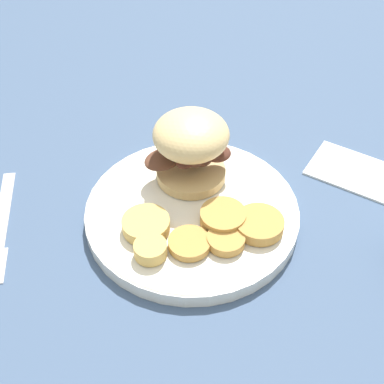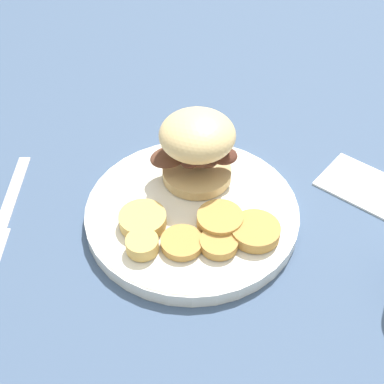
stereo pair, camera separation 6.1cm
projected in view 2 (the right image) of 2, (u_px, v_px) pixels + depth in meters
name	position (u px, v px, depth m)	size (l,w,h in m)	color
ground_plane	(192.00, 218.00, 0.64)	(4.00, 4.00, 0.00)	#3D5170
dinner_plate	(192.00, 212.00, 0.64)	(0.25, 0.25, 0.02)	white
sandwich	(197.00, 145.00, 0.63)	(0.11, 0.09, 0.09)	tan
potato_round_0	(219.00, 243.00, 0.58)	(0.04, 0.04, 0.01)	#BC8942
potato_round_1	(182.00, 242.00, 0.59)	(0.05, 0.05, 0.01)	#BC8942
potato_round_2	(220.00, 220.00, 0.60)	(0.05, 0.05, 0.02)	#BC8942
potato_round_3	(255.00, 231.00, 0.59)	(0.06, 0.06, 0.01)	#BC8942
potato_round_4	(143.00, 220.00, 0.61)	(0.05, 0.05, 0.01)	tan
potato_round_5	(142.00, 245.00, 0.58)	(0.04, 0.04, 0.02)	tan
fork	(8.00, 206.00, 0.66)	(0.02, 0.18, 0.00)	silver
napkin	(369.00, 188.00, 0.68)	(0.12, 0.08, 0.01)	white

